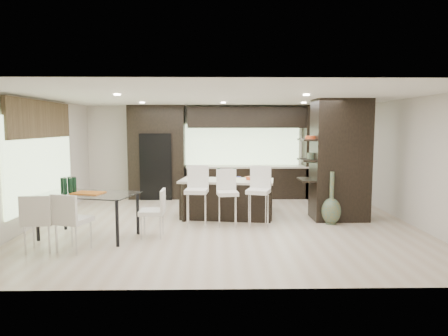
{
  "coord_description": "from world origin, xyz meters",
  "views": [
    {
      "loc": [
        -0.17,
        -8.47,
        2.1
      ],
      "look_at": [
        0.0,
        0.6,
        1.15
      ],
      "focal_mm": 32.0,
      "sensor_mm": 36.0,
      "label": 1
    }
  ],
  "objects_px": {
    "bench": "(246,201)",
    "chair_far": "(41,225)",
    "stool_right": "(258,202)",
    "kitchen_island": "(227,199)",
    "stool_mid": "(227,203)",
    "chair_near": "(73,224)",
    "dining_table": "(89,215)",
    "floor_vase": "(332,198)",
    "stool_left": "(197,202)",
    "chair_end": "(152,215)"
  },
  "relations": [
    {
      "from": "floor_vase",
      "to": "stool_left",
      "type": "bearing_deg",
      "value": -177.29
    },
    {
      "from": "stool_right",
      "to": "bench",
      "type": "relative_size",
      "value": 0.8
    },
    {
      "from": "chair_near",
      "to": "chair_end",
      "type": "xyz_separation_m",
      "value": [
        1.19,
        0.82,
        -0.04
      ]
    },
    {
      "from": "dining_table",
      "to": "floor_vase",
      "type": "bearing_deg",
      "value": 24.97
    },
    {
      "from": "kitchen_island",
      "to": "stool_right",
      "type": "distance_m",
      "value": 1.02
    },
    {
      "from": "chair_near",
      "to": "dining_table",
      "type": "bearing_deg",
      "value": 108.66
    },
    {
      "from": "stool_left",
      "to": "floor_vase",
      "type": "height_order",
      "value": "floor_vase"
    },
    {
      "from": "stool_mid",
      "to": "chair_end",
      "type": "distance_m",
      "value": 1.68
    },
    {
      "from": "floor_vase",
      "to": "chair_end",
      "type": "xyz_separation_m",
      "value": [
        -3.7,
        -0.96,
        -0.15
      ]
    },
    {
      "from": "bench",
      "to": "dining_table",
      "type": "xyz_separation_m",
      "value": [
        -3.15,
        -2.4,
        0.18
      ]
    },
    {
      "from": "kitchen_island",
      "to": "floor_vase",
      "type": "height_order",
      "value": "floor_vase"
    },
    {
      "from": "kitchen_island",
      "to": "stool_mid",
      "type": "distance_m",
      "value": 0.77
    },
    {
      "from": "bench",
      "to": "chair_far",
      "type": "distance_m",
      "value": 4.91
    },
    {
      "from": "kitchen_island",
      "to": "chair_end",
      "type": "distance_m",
      "value": 2.16
    },
    {
      "from": "kitchen_island",
      "to": "bench",
      "type": "height_order",
      "value": "kitchen_island"
    },
    {
      "from": "chair_far",
      "to": "kitchen_island",
      "type": "bearing_deg",
      "value": 32.36
    },
    {
      "from": "stool_left",
      "to": "chair_far",
      "type": "distance_m",
      "value": 3.03
    },
    {
      "from": "stool_mid",
      "to": "stool_right",
      "type": "relative_size",
      "value": 0.94
    },
    {
      "from": "stool_left",
      "to": "stool_mid",
      "type": "relative_size",
      "value": 1.08
    },
    {
      "from": "kitchen_island",
      "to": "floor_vase",
      "type": "distance_m",
      "value": 2.34
    },
    {
      "from": "stool_right",
      "to": "stool_left",
      "type": "bearing_deg",
      "value": -160.7
    },
    {
      "from": "stool_left",
      "to": "stool_mid",
      "type": "xyz_separation_m",
      "value": [
        0.65,
        0.02,
        -0.04
      ]
    },
    {
      "from": "stool_left",
      "to": "chair_far",
      "type": "bearing_deg",
      "value": -141.24
    },
    {
      "from": "floor_vase",
      "to": "dining_table",
      "type": "relative_size",
      "value": 0.65
    },
    {
      "from": "floor_vase",
      "to": "chair_far",
      "type": "relative_size",
      "value": 1.26
    },
    {
      "from": "bench",
      "to": "chair_far",
      "type": "xyz_separation_m",
      "value": [
        -3.7,
        -3.22,
        0.21
      ]
    },
    {
      "from": "stool_mid",
      "to": "bench",
      "type": "height_order",
      "value": "stool_mid"
    },
    {
      "from": "stool_right",
      "to": "chair_near",
      "type": "relative_size",
      "value": 1.11
    },
    {
      "from": "bench",
      "to": "floor_vase",
      "type": "xyz_separation_m",
      "value": [
        1.73,
        -1.44,
        0.32
      ]
    },
    {
      "from": "chair_near",
      "to": "kitchen_island",
      "type": "bearing_deg",
      "value": 61.2
    },
    {
      "from": "floor_vase",
      "to": "chair_end",
      "type": "height_order",
      "value": "floor_vase"
    },
    {
      "from": "chair_near",
      "to": "chair_far",
      "type": "height_order",
      "value": "chair_near"
    },
    {
      "from": "dining_table",
      "to": "chair_far",
      "type": "distance_m",
      "value": 0.99
    },
    {
      "from": "bench",
      "to": "floor_vase",
      "type": "relative_size",
      "value": 1.12
    },
    {
      "from": "kitchen_island",
      "to": "chair_near",
      "type": "xyz_separation_m",
      "value": [
        -2.64,
        -2.42,
        0.02
      ]
    },
    {
      "from": "floor_vase",
      "to": "chair_near",
      "type": "xyz_separation_m",
      "value": [
        -4.88,
        -1.78,
        -0.11
      ]
    },
    {
      "from": "stool_left",
      "to": "floor_vase",
      "type": "distance_m",
      "value": 2.89
    },
    {
      "from": "stool_left",
      "to": "chair_near",
      "type": "relative_size",
      "value": 1.13
    },
    {
      "from": "bench",
      "to": "kitchen_island",
      "type": "bearing_deg",
      "value": -115.73
    },
    {
      "from": "stool_left",
      "to": "chair_near",
      "type": "height_order",
      "value": "stool_left"
    },
    {
      "from": "chair_far",
      "to": "chair_end",
      "type": "relative_size",
      "value": 1.07
    },
    {
      "from": "stool_right",
      "to": "dining_table",
      "type": "bearing_deg",
      "value": -146.81
    },
    {
      "from": "bench",
      "to": "stool_right",
      "type": "bearing_deg",
      "value": -78.14
    },
    {
      "from": "stool_mid",
      "to": "bench",
      "type": "relative_size",
      "value": 0.75
    },
    {
      "from": "stool_left",
      "to": "chair_far",
      "type": "height_order",
      "value": "stool_left"
    },
    {
      "from": "bench",
      "to": "floor_vase",
      "type": "height_order",
      "value": "floor_vase"
    },
    {
      "from": "stool_mid",
      "to": "chair_near",
      "type": "distance_m",
      "value": 3.12
    },
    {
      "from": "kitchen_island",
      "to": "stool_right",
      "type": "xyz_separation_m",
      "value": [
        0.65,
        -0.78,
        0.07
      ]
    },
    {
      "from": "chair_near",
      "to": "stool_left",
      "type": "bearing_deg",
      "value": 58.14
    },
    {
      "from": "dining_table",
      "to": "bench",
      "type": "bearing_deg",
      "value": 51.17
    }
  ]
}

